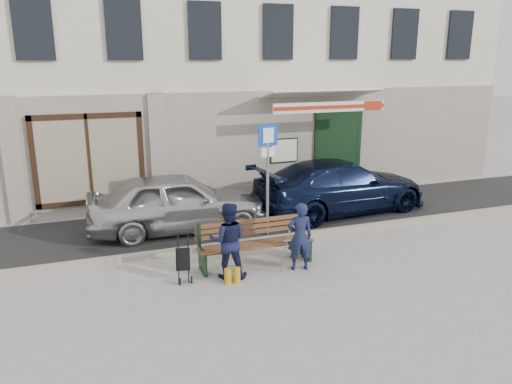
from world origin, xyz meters
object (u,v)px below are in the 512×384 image
bench (254,244)px  man (300,236)px  car_navy (340,186)px  woman (228,241)px  stroller (183,260)px  car_silver (178,202)px  parking_sign (268,162)px

bench → man: man is taller
car_navy → man: car_navy is taller
bench → woman: 0.81m
man → stroller: 2.34m
car_silver → parking_sign: 2.44m
stroller → bench: bearing=22.8°
car_silver → woman: 2.99m
parking_sign → bench: parking_sign is taller
car_silver → parking_sign: size_ratio=1.61×
man → stroller: bearing=4.3°
woman → stroller: (-0.85, 0.15, -0.34)m
parking_sign → man: bearing=-101.3°
man → car_silver: bearing=-48.3°
car_navy → parking_sign: (-2.56, -1.10, 1.06)m
bench → woman: bearing=-150.2°
car_navy → bench: (-3.46, -2.65, -0.26)m
parking_sign → man: 2.33m
car_navy → man: bearing=134.1°
car_silver → stroller: (-0.47, -2.82, -0.32)m
parking_sign → woman: parking_sign is taller
bench → stroller: size_ratio=2.62×
man → woman: (-1.45, 0.13, 0.05)m
car_navy → bench: 4.36m
parking_sign → woman: (-1.55, -1.93, -1.03)m
stroller → parking_sign: bearing=50.7°
parking_sign → stroller: parking_sign is taller
parking_sign → bench: bearing=-128.6°
car_navy → woman: (-4.11, -3.02, 0.03)m
bench → car_silver: bearing=111.8°
woman → stroller: woman is taller
parking_sign → bench: (-0.90, -1.55, -1.33)m
man → woman: 1.46m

